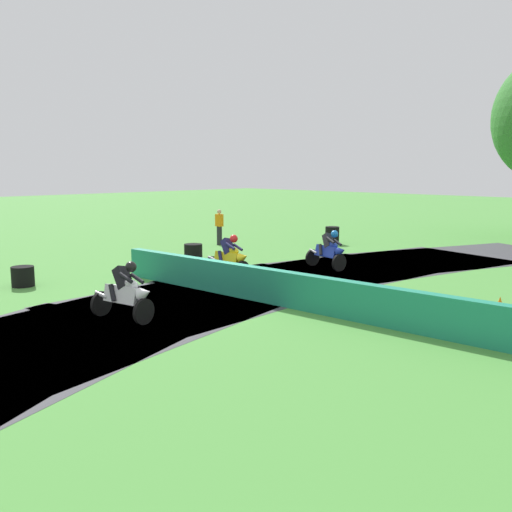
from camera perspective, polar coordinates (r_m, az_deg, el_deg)
name	(u,v)px	position (r m, az deg, el deg)	size (l,w,h in m)	color
ground_plane	(221,293)	(16.21, -3.54, -3.69)	(120.00, 120.00, 0.00)	#4C933D
track_asphalt	(250,299)	(15.45, -0.60, -4.28)	(10.21, 32.76, 0.01)	#3D3D42
safety_barrier	(411,311)	(12.76, 15.25, -5.34)	(0.30, 19.55, 0.90)	#1E8466
motorcycle_lead_blue	(329,250)	(20.18, 7.34, 0.57)	(1.71, 1.01, 1.43)	black
motorcycle_chase_yellow	(230,257)	(18.48, -2.63, -0.08)	(1.68, 0.76, 1.43)	black
motorcycle_trailing_white	(126,292)	(13.55, -12.88, -3.55)	(1.68, 0.98, 1.43)	black
tire_stack_near	(332,235)	(26.80, 7.63, 2.07)	(0.65, 0.65, 0.80)	black
tire_stack_mid_a	(193,252)	(22.14, -6.29, 0.43)	(0.70, 0.70, 0.60)	black
tire_stack_mid_b	(23,276)	(18.37, -22.29, -1.90)	(0.66, 0.66, 0.60)	black
track_marshal	(219,227)	(26.16, -3.69, 2.89)	(0.34, 0.24, 1.63)	#232328
traffic_cone	(500,305)	(15.00, 23.19, -4.56)	(0.28, 0.28, 0.44)	orange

